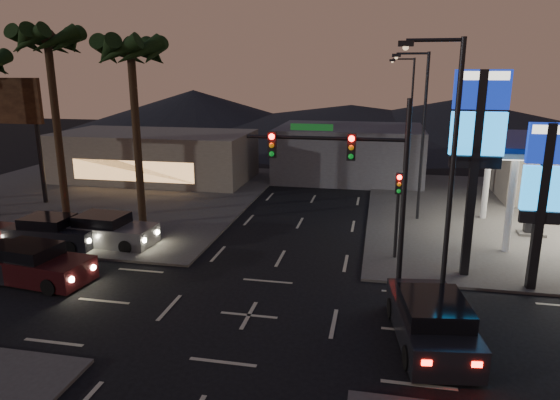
% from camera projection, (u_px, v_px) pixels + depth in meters
% --- Properties ---
extents(ground, '(140.00, 140.00, 0.00)m').
position_uv_depth(ground, '(249.00, 315.00, 18.80)').
color(ground, black).
rests_on(ground, ground).
extents(corner_lot_nw, '(24.00, 24.00, 0.12)m').
position_uv_depth(corner_lot_nw, '(96.00, 194.00, 37.03)').
color(corner_lot_nw, '#47443F').
rests_on(corner_lot_nw, ground).
extents(pylon_sign_tall, '(2.20, 0.35, 9.00)m').
position_uv_depth(pylon_sign_tall, '(477.00, 134.00, 20.78)').
color(pylon_sign_tall, black).
rests_on(pylon_sign_tall, ground).
extents(pylon_sign_short, '(1.60, 0.35, 7.00)m').
position_uv_depth(pylon_sign_short, '(544.00, 182.00, 19.79)').
color(pylon_sign_short, black).
rests_on(pylon_sign_short, ground).
extents(traffic_signal_mast, '(6.10, 0.39, 8.00)m').
position_uv_depth(traffic_signal_mast, '(357.00, 173.00, 18.65)').
color(traffic_signal_mast, black).
rests_on(traffic_signal_mast, ground).
extents(pedestal_signal, '(0.32, 0.39, 4.30)m').
position_uv_depth(pedestal_signal, '(398.00, 202.00, 23.64)').
color(pedestal_signal, black).
rests_on(pedestal_signal, ground).
extents(streetlight_near, '(2.14, 0.25, 10.00)m').
position_uv_depth(streetlight_near, '(446.00, 168.00, 17.01)').
color(streetlight_near, black).
rests_on(streetlight_near, ground).
extents(streetlight_mid, '(2.14, 0.25, 10.00)m').
position_uv_depth(streetlight_mid, '(420.00, 127.00, 29.35)').
color(streetlight_mid, black).
rests_on(streetlight_mid, ground).
extents(streetlight_far, '(2.14, 0.25, 10.00)m').
position_uv_depth(streetlight_far, '(409.00, 110.00, 42.63)').
color(streetlight_far, black).
rests_on(streetlight_far, ground).
extents(palm_a, '(4.41, 4.41, 10.86)m').
position_uv_depth(palm_a, '(131.00, 62.00, 27.17)').
color(palm_a, black).
rests_on(palm_a, ground).
extents(palm_b, '(4.41, 4.41, 11.46)m').
position_uv_depth(palm_b, '(49.00, 52.00, 28.00)').
color(palm_b, black).
rests_on(palm_b, ground).
extents(billboard, '(6.00, 0.30, 8.50)m').
position_uv_depth(billboard, '(2.00, 111.00, 33.47)').
color(billboard, black).
rests_on(billboard, ground).
extents(building_far_west, '(16.00, 8.00, 4.00)m').
position_uv_depth(building_far_west, '(155.00, 156.00, 41.86)').
color(building_far_west, '#726B5B').
rests_on(building_far_west, ground).
extents(building_far_mid, '(12.00, 9.00, 4.40)m').
position_uv_depth(building_far_mid, '(349.00, 152.00, 42.53)').
color(building_far_mid, '#4C4C51').
rests_on(building_far_mid, ground).
extents(hill_left, '(40.00, 40.00, 6.00)m').
position_uv_depth(hill_left, '(194.00, 109.00, 79.77)').
color(hill_left, black).
rests_on(hill_left, ground).
extents(hill_right, '(50.00, 50.00, 5.00)m').
position_uv_depth(hill_right, '(455.00, 117.00, 72.23)').
color(hill_right, black).
rests_on(hill_right, ground).
extents(hill_center, '(60.00, 60.00, 4.00)m').
position_uv_depth(hill_center, '(351.00, 118.00, 75.23)').
color(hill_center, black).
rests_on(hill_center, ground).
extents(car_lane_a_front, '(4.74, 2.04, 1.53)m').
position_uv_depth(car_lane_a_front, '(17.00, 264.00, 21.90)').
color(car_lane_a_front, black).
rests_on(car_lane_a_front, ground).
extents(car_lane_a_mid, '(5.24, 2.65, 1.65)m').
position_uv_depth(car_lane_a_mid, '(34.00, 264.00, 21.70)').
color(car_lane_a_mid, '#330E10').
rests_on(car_lane_a_mid, ground).
extents(car_lane_b_front, '(5.16, 2.39, 1.65)m').
position_uv_depth(car_lane_b_front, '(107.00, 231.00, 26.26)').
color(car_lane_b_front, '#5F5F62').
rests_on(car_lane_b_front, ground).
extents(car_lane_b_mid, '(4.93, 2.12, 1.60)m').
position_uv_depth(car_lane_b_mid, '(53.00, 232.00, 26.10)').
color(car_lane_b_mid, black).
rests_on(car_lane_b_mid, ground).
extents(suv_station, '(2.87, 5.45, 1.74)m').
position_uv_depth(suv_station, '(431.00, 321.00, 16.68)').
color(suv_station, black).
rests_on(suv_station, ground).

